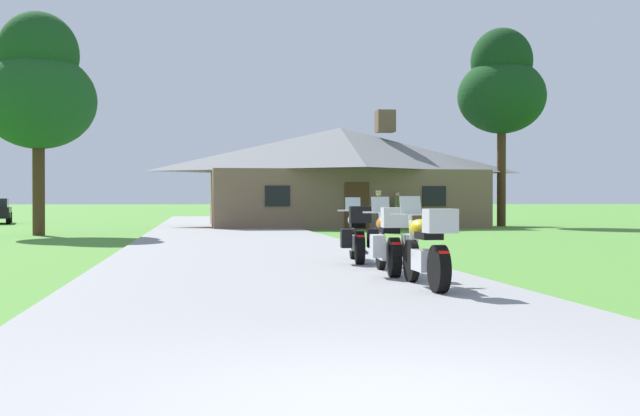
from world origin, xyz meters
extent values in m
plane|color=#4C8433|center=(0.00, 20.00, 0.00)|extent=(500.00, 500.00, 0.00)
cube|color=gray|center=(0.00, 18.00, 0.03)|extent=(6.40, 80.00, 0.06)
cylinder|color=black|center=(1.90, 7.06, 0.38)|extent=(0.12, 0.64, 0.64)
cylinder|color=black|center=(1.88, 5.62, 0.38)|extent=(0.16, 0.64, 0.64)
cube|color=silver|center=(1.89, 6.32, 0.44)|extent=(0.27, 0.56, 0.30)
ellipsoid|color=gold|center=(1.89, 6.58, 0.89)|extent=(0.31, 0.52, 0.26)
cube|color=black|center=(1.89, 6.12, 0.80)|extent=(0.29, 0.52, 0.10)
cylinder|color=silver|center=(1.90, 7.02, 1.08)|extent=(0.66, 0.04, 0.03)
cylinder|color=silver|center=(1.90, 7.06, 0.74)|extent=(0.06, 0.24, 0.73)
cube|color=#B2BCC6|center=(1.90, 7.12, 1.22)|extent=(0.32, 0.11, 0.27)
sphere|color=silver|center=(1.90, 7.02, 0.94)|extent=(0.11, 0.11, 0.11)
cube|color=#B7B7BC|center=(1.88, 5.57, 1.02)|extent=(0.40, 0.36, 0.32)
cube|color=red|center=(1.88, 5.40, 0.60)|extent=(0.14, 0.03, 0.06)
cylinder|color=silver|center=(2.03, 5.94, 0.28)|extent=(0.08, 0.55, 0.07)
cylinder|color=black|center=(1.93, 9.22, 0.38)|extent=(0.16, 0.65, 0.64)
cylinder|color=black|center=(1.81, 7.78, 0.38)|extent=(0.21, 0.65, 0.64)
cube|color=silver|center=(1.87, 8.48, 0.44)|extent=(0.31, 0.58, 0.30)
ellipsoid|color=orange|center=(1.89, 8.74, 0.89)|extent=(0.34, 0.54, 0.26)
cube|color=black|center=(1.86, 8.28, 0.80)|extent=(0.32, 0.54, 0.10)
cylinder|color=silver|center=(1.93, 9.18, 1.08)|extent=(0.66, 0.09, 0.03)
cylinder|color=silver|center=(1.93, 9.22, 0.74)|extent=(0.08, 0.24, 0.73)
cube|color=#B2BCC6|center=(1.94, 9.28, 1.22)|extent=(0.33, 0.14, 0.27)
sphere|color=silver|center=(1.93, 9.18, 0.94)|extent=(0.11, 0.11, 0.11)
cube|color=#B7B7BC|center=(1.81, 7.73, 1.02)|extent=(0.43, 0.39, 0.32)
cube|color=red|center=(1.80, 7.56, 0.60)|extent=(0.14, 0.04, 0.06)
cylinder|color=silver|center=(1.98, 8.09, 0.28)|extent=(0.12, 0.55, 0.07)
cube|color=#B7B7BC|center=(1.56, 7.85, 0.56)|extent=(0.23, 0.42, 0.36)
cube|color=#B7B7BC|center=(2.08, 7.81, 0.56)|extent=(0.23, 0.42, 0.36)
cylinder|color=black|center=(1.95, 11.82, 0.38)|extent=(0.18, 0.65, 0.64)
cylinder|color=black|center=(1.79, 10.39, 0.38)|extent=(0.22, 0.65, 0.64)
cube|color=silver|center=(1.87, 11.08, 0.44)|extent=(0.32, 0.58, 0.30)
ellipsoid|color=#B2B5BC|center=(1.89, 11.34, 0.89)|extent=(0.35, 0.55, 0.26)
cube|color=black|center=(1.85, 10.88, 0.80)|extent=(0.33, 0.55, 0.10)
cylinder|color=silver|center=(1.94, 11.78, 1.08)|extent=(0.66, 0.10, 0.03)
cylinder|color=silver|center=(1.95, 11.82, 0.74)|extent=(0.08, 0.24, 0.73)
cube|color=#B2BCC6|center=(1.95, 11.88, 1.22)|extent=(0.33, 0.14, 0.27)
sphere|color=silver|center=(1.94, 11.78, 0.94)|extent=(0.11, 0.11, 0.11)
cube|color=black|center=(1.79, 10.34, 1.02)|extent=(0.44, 0.40, 0.32)
cube|color=red|center=(1.77, 10.17, 0.60)|extent=(0.14, 0.04, 0.06)
cylinder|color=silver|center=(1.97, 10.69, 0.28)|extent=(0.13, 0.55, 0.07)
cube|color=black|center=(1.54, 10.46, 0.56)|extent=(0.24, 0.42, 0.36)
cube|color=black|center=(2.06, 10.41, 0.56)|extent=(0.24, 0.42, 0.36)
cube|color=brown|center=(5.74, 34.21, 1.35)|extent=(12.71, 8.27, 2.71)
pyramid|color=slate|center=(5.74, 34.21, 3.81)|extent=(13.47, 8.77, 2.20)
cube|color=brown|center=(8.02, 34.21, 5.26)|extent=(0.90, 0.90, 1.10)
cube|color=#472D19|center=(5.74, 30.05, 1.05)|extent=(1.10, 0.08, 2.10)
cube|color=black|center=(2.18, 30.05, 1.49)|extent=(1.10, 0.06, 0.90)
cube|color=black|center=(9.29, 30.05, 1.49)|extent=(1.10, 0.06, 0.90)
cylinder|color=black|center=(7.54, 29.77, 0.43)|extent=(0.14, 0.14, 0.86)
cylinder|color=black|center=(7.45, 29.61, 0.43)|extent=(0.14, 0.14, 0.86)
cube|color=#5B6638|center=(7.49, 29.69, 1.14)|extent=(0.37, 0.42, 0.56)
cylinder|color=#5B6638|center=(7.61, 29.89, 1.12)|extent=(0.09, 0.09, 0.58)
cylinder|color=#5B6638|center=(7.38, 29.49, 1.12)|extent=(0.09, 0.09, 0.58)
sphere|color=tan|center=(7.49, 29.69, 1.56)|extent=(0.21, 0.21, 0.21)
cylinder|color=navy|center=(5.88, 26.26, 0.43)|extent=(0.14, 0.14, 0.86)
cylinder|color=navy|center=(5.76, 26.12, 0.43)|extent=(0.14, 0.14, 0.86)
cube|color=gray|center=(5.82, 26.19, 1.14)|extent=(0.40, 0.42, 0.56)
cylinder|color=gray|center=(5.98, 26.36, 1.12)|extent=(0.09, 0.09, 0.58)
cylinder|color=gray|center=(5.67, 26.02, 1.12)|extent=(0.09, 0.09, 0.58)
sphere|color=tan|center=(5.82, 26.19, 1.56)|extent=(0.21, 0.21, 0.21)
cylinder|color=#B2AD99|center=(5.82, 26.19, 1.66)|extent=(0.22, 0.22, 0.05)
cylinder|color=#422D19|center=(-7.08, 25.88, 1.91)|extent=(0.44, 0.44, 3.82)
ellipsoid|color=#194C1E|center=(-7.08, 25.88, 4.98)|extent=(4.21, 4.21, 3.58)
ellipsoid|color=#16441B|center=(-7.08, 25.88, 6.66)|extent=(2.95, 2.95, 3.16)
cylinder|color=#422D19|center=(13.84, 33.43, 2.66)|extent=(0.44, 0.44, 5.32)
ellipsoid|color=#143D19|center=(13.84, 33.43, 6.54)|extent=(4.41, 4.41, 3.75)
ellipsoid|color=#123716|center=(13.84, 33.43, 8.30)|extent=(3.09, 3.09, 3.31)
cylinder|color=black|center=(-11.98, 43.23, 0.32)|extent=(0.34, 0.67, 0.64)
cylinder|color=black|center=(-11.45, 40.43, 0.32)|extent=(0.34, 0.67, 0.64)
camera|label=1|loc=(-1.30, -4.53, 1.29)|focal=44.45mm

